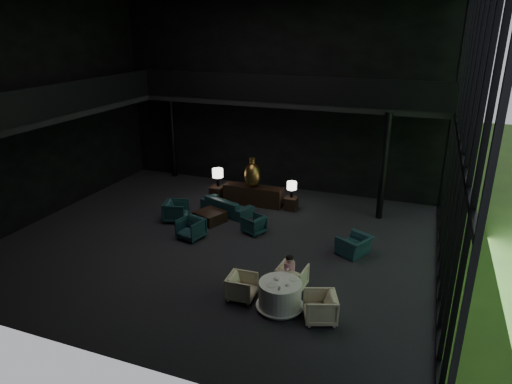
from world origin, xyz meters
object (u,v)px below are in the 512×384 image
(bronze_urn, at_px, (252,175))
(table_lamp_right, at_px, (292,186))
(lounge_armchair_west, at_px, (176,209))
(side_table_left, at_px, (217,193))
(sofa, at_px, (227,202))
(console, at_px, (253,195))
(lounge_armchair_south, at_px, (191,228))
(lounge_armchair_east, at_px, (254,225))
(dining_chair_east, at_px, (320,306))
(window_armchair, at_px, (354,243))
(dining_chair_north, at_px, (292,276))
(dining_table, at_px, (280,297))
(dining_chair_west, at_px, (242,286))
(child, at_px, (290,266))
(table_lamp_left, at_px, (218,174))
(coffee_table, at_px, (210,217))
(side_table_right, at_px, (291,204))

(bronze_urn, relative_size, table_lamp_right, 1.89)
(lounge_armchair_west, bearing_deg, side_table_left, -24.16)
(sofa, relative_size, lounge_armchair_west, 2.38)
(console, xyz_separation_m, lounge_armchair_west, (-2.07, -2.54, 0.07))
(lounge_armchair_south, bearing_deg, lounge_armchair_west, 151.21)
(lounge_armchair_east, bearing_deg, dining_chair_east, 61.85)
(lounge_armchair_east, height_order, window_armchair, window_armchair)
(console, xyz_separation_m, dining_chair_north, (3.26, -5.44, -0.01))
(dining_table, relative_size, dining_chair_west, 1.79)
(dining_chair_west, bearing_deg, lounge_armchair_west, 44.75)
(table_lamp_right, height_order, child, table_lamp_right)
(table_lamp_left, distance_m, dining_chair_east, 8.97)
(side_table_left, bearing_deg, dining_table, -53.13)
(console, relative_size, lounge_armchair_east, 3.90)
(lounge_armchair_west, xyz_separation_m, lounge_armchair_south, (1.23, -1.14, -0.05))
(child, bearing_deg, dining_chair_east, 137.37)
(console, bearing_deg, lounge_armchair_south, -102.77)
(table_lamp_left, distance_m, dining_chair_north, 7.41)
(table_lamp_right, bearing_deg, dining_chair_north, -73.11)
(coffee_table, bearing_deg, lounge_armchair_east, -9.26)
(console, height_order, bronze_urn, bronze_urn)
(bronze_urn, xyz_separation_m, lounge_armchair_west, (-2.07, -2.48, -0.83))
(table_lamp_left, relative_size, dining_chair_east, 0.91)
(console, height_order, lounge_armchair_south, lounge_armchair_south)
(bronze_urn, distance_m, lounge_armchair_south, 3.81)
(table_lamp_left, height_order, sofa, table_lamp_left)
(sofa, bearing_deg, lounge_armchair_west, 63.23)
(console, distance_m, coffee_table, 2.36)
(side_table_right, bearing_deg, sofa, -152.43)
(lounge_armchair_south, bearing_deg, dining_table, -20.48)
(lounge_armchair_west, distance_m, child, 6.11)
(console, relative_size, bronze_urn, 2.02)
(lounge_armchair_south, height_order, dining_chair_north, lounge_armchair_south)
(lounge_armchair_west, bearing_deg, lounge_armchair_east, -102.89)
(bronze_urn, height_order, lounge_armchair_west, bronze_urn)
(coffee_table, bearing_deg, window_armchair, -7.07)
(window_armchair, distance_m, dining_chair_north, 2.87)
(table_lamp_right, distance_m, dining_chair_east, 7.20)
(console, relative_size, side_table_right, 4.75)
(table_lamp_right, height_order, coffee_table, table_lamp_right)
(dining_chair_north, bearing_deg, side_table_right, -68.76)
(window_armchair, bearing_deg, side_table_right, -107.52)
(console, bearing_deg, window_armchair, -32.28)
(bronze_urn, bearing_deg, window_armchair, -31.69)
(dining_chair_west, bearing_deg, coffee_table, 32.68)
(console, xyz_separation_m, dining_table, (3.24, -6.47, -0.06))
(side_table_right, bearing_deg, lounge_armchair_west, -145.29)
(table_lamp_left, bearing_deg, bronze_urn, -6.00)
(lounge_armchair_west, bearing_deg, child, -133.73)
(side_table_right, bearing_deg, window_armchair, -44.30)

